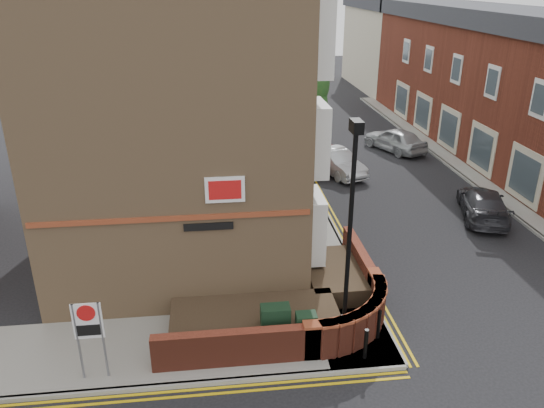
{
  "coord_description": "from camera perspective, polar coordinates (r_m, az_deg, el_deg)",
  "views": [
    {
      "loc": [
        -1.82,
        -10.65,
        9.48
      ],
      "look_at": [
        -0.07,
        4.0,
        3.18
      ],
      "focal_mm": 35.0,
      "sensor_mm": 36.0,
      "label": 1
    }
  ],
  "objects": [
    {
      "name": "pavement_corner",
      "position": [
        15.47,
        -12.01,
        -14.99
      ],
      "size": [
        13.0,
        3.0,
        0.12
      ],
      "primitive_type": "cube",
      "color": "gray",
      "rests_on": "ground"
    },
    {
      "name": "corner_building",
      "position": [
        18.96,
        -10.06,
        12.91
      ],
      "size": [
        8.95,
        10.4,
        13.6
      ],
      "color": "#9B7752",
      "rests_on": "ground"
    },
    {
      "name": "far_terrace",
      "position": [
        32.56,
        23.91,
        11.6
      ],
      "size": [
        5.4,
        30.4,
        8.0
      ],
      "color": "maroon",
      "rests_on": "ground"
    },
    {
      "name": "zone_sign",
      "position": [
        14.0,
        -19.13,
        -12.4
      ],
      "size": [
        0.72,
        0.07,
        2.2
      ],
      "color": "slate",
      "rests_on": "pavement_corner"
    },
    {
      "name": "traffic_light_assembly",
      "position": [
        36.52,
        -0.05,
        12.58
      ],
      "size": [
        0.2,
        0.16,
        4.2
      ],
      "color": "black",
      "rests_on": "pavement_main"
    },
    {
      "name": "utility_cabinet_large",
      "position": [
        14.9,
        0.36,
        -12.89
      ],
      "size": [
        0.8,
        0.45,
        1.2
      ],
      "primitive_type": "cube",
      "color": "black",
      "rests_on": "pavement_corner"
    },
    {
      "name": "grey_car_far",
      "position": [
        24.32,
        21.77,
        0.05
      ],
      "size": [
        2.99,
        4.63,
        1.25
      ],
      "primitive_type": "imported",
      "rotation": [
        0.0,
        0.0,
        2.83
      ],
      "color": "#2E2F33",
      "rests_on": "ground"
    },
    {
      "name": "pavement_far",
      "position": [
        29.46,
        23.88,
        2.44
      ],
      "size": [
        4.0,
        40.0,
        0.12
      ],
      "primitive_type": "cube",
      "color": "gray",
      "rests_on": "ground"
    },
    {
      "name": "pavement_main",
      "position": [
        28.52,
        1.28,
        3.85
      ],
      "size": [
        2.0,
        32.0,
        0.12
      ],
      "primitive_type": "cube",
      "color": "gray",
      "rests_on": "ground"
    },
    {
      "name": "ground",
      "position": [
        14.38,
        2.28,
        -18.15
      ],
      "size": [
        120.0,
        120.0,
        0.0
      ],
      "primitive_type": "plane",
      "color": "black",
      "rests_on": "ground"
    },
    {
      "name": "silver_car_near",
      "position": [
        27.87,
        6.94,
        4.5
      ],
      "size": [
        2.69,
        4.19,
        1.3
      ],
      "primitive_type": "imported",
      "rotation": [
        0.0,
        0.0,
        0.36
      ],
      "color": "#AAAFB2",
      "rests_on": "ground"
    },
    {
      "name": "bollard_far",
      "position": [
        15.47,
        11.39,
        -12.56
      ],
      "size": [
        0.11,
        0.11,
        0.9
      ],
      "primitive_type": "cylinder",
      "color": "black",
      "rests_on": "pavement_corner"
    },
    {
      "name": "kerb_main_near",
      "position": [
        28.67,
        3.26,
        3.92
      ],
      "size": [
        0.15,
        32.0,
        0.12
      ],
      "primitive_type": "cube",
      "color": "gray",
      "rests_on": "ground"
    },
    {
      "name": "tree_near",
      "position": [
        25.44,
        2.0,
        12.3
      ],
      "size": [
        3.64,
        3.65,
        6.7
      ],
      "color": "#382B1E",
      "rests_on": "pavement_main"
    },
    {
      "name": "tree_mid",
      "position": [
        33.2,
        -0.14,
        15.73
      ],
      "size": [
        4.03,
        4.03,
        7.42
      ],
      "color": "#382B1E",
      "rests_on": "pavement_main"
    },
    {
      "name": "silver_car_far",
      "position": [
        32.34,
        13.11,
        6.78
      ],
      "size": [
        3.2,
        4.42,
        1.4
      ],
      "primitive_type": "imported",
      "rotation": [
        0.0,
        0.0,
        3.57
      ],
      "color": "#A8ACB0",
      "rests_on": "ground"
    },
    {
      "name": "utility_cabinet_small",
      "position": [
        14.79,
        3.67,
        -13.48
      ],
      "size": [
        0.55,
        0.4,
        1.1
      ],
      "primitive_type": "cube",
      "color": "black",
      "rests_on": "pavement_corner"
    },
    {
      "name": "far_terrace_cream",
      "position": [
        51.6,
        12.19,
        16.62
      ],
      "size": [
        5.4,
        12.4,
        8.0
      ],
      "color": "#BFB99E",
      "rests_on": "ground"
    },
    {
      "name": "garden_wall",
      "position": [
        16.32,
        0.89,
        -12.4
      ],
      "size": [
        6.8,
        6.0,
        1.2
      ],
      "primitive_type": null,
      "color": "maroon",
      "rests_on": "ground"
    },
    {
      "name": "yellow_lines_main",
      "position": [
        28.74,
        3.75,
        3.84
      ],
      "size": [
        0.28,
        32.0,
        0.01
      ],
      "primitive_type": "cube",
      "color": "gold",
      "rests_on": "ground"
    },
    {
      "name": "tree_far",
      "position": [
        41.13,
        -1.49,
        16.76
      ],
      "size": [
        3.81,
        3.81,
        7.0
      ],
      "color": "#382B1E",
      "rests_on": "pavement_main"
    },
    {
      "name": "bollard_near",
      "position": [
        14.7,
        10.05,
        -14.6
      ],
      "size": [
        0.11,
        0.11,
        0.9
      ],
      "primitive_type": "cylinder",
      "color": "black",
      "rests_on": "pavement_corner"
    },
    {
      "name": "kerb_main_far",
      "position": [
        28.5,
        20.4,
        2.34
      ],
      "size": [
        0.15,
        40.0,
        0.12
      ],
      "primitive_type": "cube",
      "color": "gray",
      "rests_on": "ground"
    },
    {
      "name": "yellow_lines_side",
      "position": [
        14.17,
        -12.55,
        -19.51
      ],
      "size": [
        13.0,
        0.28,
        0.01
      ],
      "primitive_type": "cube",
      "color": "gold",
      "rests_on": "ground"
    },
    {
      "name": "kerb_side",
      "position": [
        14.32,
        -12.48,
        -18.68
      ],
      "size": [
        13.0,
        0.15,
        0.12
      ],
      "primitive_type": "cube",
      "color": "gray",
      "rests_on": "ground"
    },
    {
      "name": "lamppost",
      "position": [
        13.78,
        8.32,
        -3.58
      ],
      "size": [
        0.25,
        0.5,
        6.3
      ],
      "color": "black",
      "rests_on": "pavement_corner"
    },
    {
      "name": "red_car_main",
      "position": [
        28.61,
        4.48,
        4.97
      ],
      "size": [
        3.33,
        4.69,
        1.19
      ],
      "primitive_type": "imported",
      "rotation": [
        0.0,
        0.0,
        -0.35
      ],
      "color": "maroon",
      "rests_on": "ground"
    }
  ]
}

